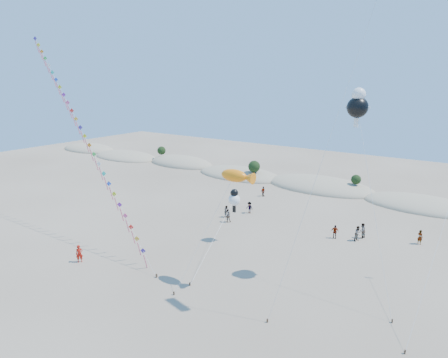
% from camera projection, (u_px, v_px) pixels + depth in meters
% --- Properties ---
extents(ground, '(160.00, 160.00, 0.00)m').
position_uv_depth(ground, '(108.00, 322.00, 28.62)').
color(ground, '#7C6A56').
rests_on(ground, ground).
extents(dune_ridge, '(145.30, 11.49, 5.57)m').
position_uv_depth(dune_ridge, '(325.00, 188.00, 64.10)').
color(dune_ridge, gray).
rests_on(dune_ridge, ground).
extents(kite_train, '(28.87, 7.77, 23.98)m').
position_uv_depth(kite_train, '(81.00, 130.00, 43.38)').
color(kite_train, '#3F2D1E').
rests_on(kite_train, ground).
extents(fish_kite, '(4.90, 5.50, 10.59)m').
position_uv_depth(fish_kite, '(237.00, 176.00, 31.86)').
color(fish_kite, '#3F2D1E').
rests_on(fish_kite, ground).
extents(cartoon_kite_low, '(2.79, 11.31, 6.18)m').
position_uv_depth(cartoon_kite_low, '(234.00, 199.00, 42.02)').
color(cartoon_kite_low, '#3F2D1E').
rests_on(cartoon_kite_low, ground).
extents(cartoon_kite_high, '(6.44, 6.11, 17.37)m').
position_uv_depth(cartoon_kite_high, '(358.00, 105.00, 31.57)').
color(cartoon_kite_high, '#3F2D1E').
rests_on(cartoon_kite_high, ground).
extents(flyer_foreground, '(0.74, 0.80, 1.84)m').
position_uv_depth(flyer_foreground, '(79.00, 254.00, 37.88)').
color(flyer_foreground, '#AC180D').
rests_on(flyer_foreground, ground).
extents(beachgoers, '(31.17, 13.56, 1.82)m').
position_uv_depth(beachgoers, '(317.00, 223.00, 46.30)').
color(beachgoers, slate).
rests_on(beachgoers, ground).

